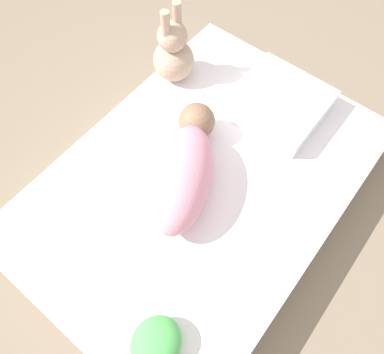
{
  "coord_description": "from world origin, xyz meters",
  "views": [
    {
      "loc": [
        0.49,
        0.35,
        1.32
      ],
      "look_at": [
        0.04,
        -0.01,
        0.22
      ],
      "focal_mm": 35.0,
      "sensor_mm": 36.0,
      "label": 1
    }
  ],
  "objects_px": {
    "pillow": "(279,103)",
    "bunny_plush": "(173,53)",
    "turtle_plush": "(155,345)",
    "swaddled_baby": "(185,169)"
  },
  "relations": [
    {
      "from": "pillow",
      "to": "bunny_plush",
      "type": "bearing_deg",
      "value": -75.87
    },
    {
      "from": "pillow",
      "to": "bunny_plush",
      "type": "relative_size",
      "value": 1.01
    },
    {
      "from": "swaddled_baby",
      "to": "turtle_plush",
      "type": "relative_size",
      "value": 2.62
    },
    {
      "from": "pillow",
      "to": "bunny_plush",
      "type": "xyz_separation_m",
      "value": [
        0.11,
        -0.42,
        0.07
      ]
    },
    {
      "from": "pillow",
      "to": "turtle_plush",
      "type": "bearing_deg",
      "value": 11.26
    },
    {
      "from": "swaddled_baby",
      "to": "pillow",
      "type": "bearing_deg",
      "value": -37.28
    },
    {
      "from": "pillow",
      "to": "turtle_plush",
      "type": "relative_size",
      "value": 1.69
    },
    {
      "from": "swaddled_baby",
      "to": "turtle_plush",
      "type": "bearing_deg",
      "value": -176.74
    },
    {
      "from": "bunny_plush",
      "to": "turtle_plush",
      "type": "relative_size",
      "value": 1.68
    },
    {
      "from": "pillow",
      "to": "turtle_plush",
      "type": "xyz_separation_m",
      "value": [
        0.91,
        0.18,
        -0.0
      ]
    }
  ]
}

